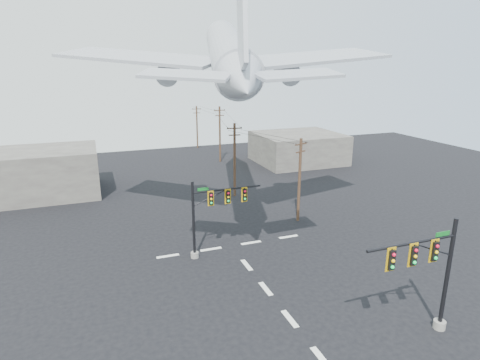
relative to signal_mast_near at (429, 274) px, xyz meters
name	(u,v)px	position (x,y,z in m)	size (l,w,h in m)	color
ground	(290,319)	(-7.04, 4.32, -4.28)	(120.00, 120.00, 0.00)	black
lane_markings	(259,280)	(-7.04, 9.65, -4.27)	(14.00, 21.20, 0.01)	white
signal_mast_near	(429,274)	(0.00, 0.00, 0.00)	(6.67, 0.84, 7.62)	gray
signal_mast_far	(211,214)	(-9.30, 15.17, -0.33)	(6.52, 0.77, 7.01)	gray
utility_pole_a	(299,179)	(1.91, 19.89, 0.47)	(1.73, 0.79, 9.09)	#4D3421
utility_pole_b	(235,159)	(-1.69, 30.37, 0.67)	(1.91, 0.40, 9.45)	#4D3421
utility_pole_c	(220,133)	(2.31, 49.20, 0.75)	(1.97, 0.33, 9.61)	#4D3421
utility_pole_d	(197,126)	(1.62, 62.31, 0.16)	(1.76, 0.29, 8.48)	#4D3421
power_lines	(226,119)	(0.76, 40.87, 4.35)	(5.75, 42.42, 0.49)	black
airliner	(228,52)	(-5.44, 21.53, 13.30)	(30.92, 33.17, 9.23)	#A2A7AE
building_left	(23,174)	(-27.04, 39.32, -1.28)	(18.00, 10.00, 6.00)	slate
building_right	(298,148)	(14.96, 44.32, -1.78)	(14.00, 12.00, 5.00)	slate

